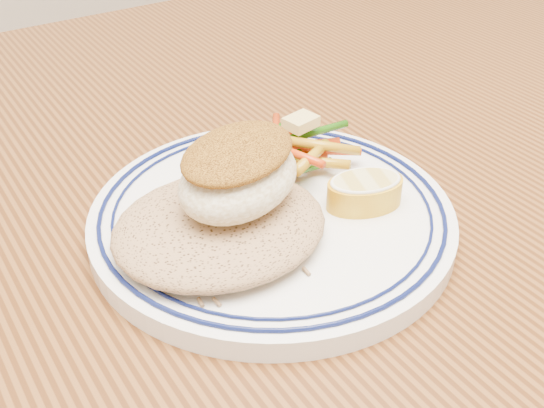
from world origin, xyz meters
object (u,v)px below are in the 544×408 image
Objects in this scene: plate at (272,217)px; lemon_wedge at (365,190)px; fish_fillet at (239,172)px; rice_pilaf at (219,222)px; dining_table at (208,315)px; vegetable_pile at (286,151)px.

lemon_wedge reaches higher than plate.
fish_fillet reaches higher than lemon_wedge.
rice_pilaf is 1.26× the size of fish_fillet.
lemon_wedge is at bearing -14.90° from fish_fillet.
fish_fillet is at bearing 10.68° from rice_pilaf.
dining_table is 14.90× the size of vegetable_pile.
dining_table is at bearing -177.76° from vegetable_pile.
vegetable_pile is at bearing 35.74° from fish_fillet.
vegetable_pile reaches higher than plate.
lemon_wedge is (0.10, -0.02, -0.00)m from rice_pilaf.
plate is 4.02× the size of lemon_wedge.
plate is 0.07m from lemon_wedge.
rice_pilaf is at bearing -169.32° from fish_fillet.
plate reaches higher than dining_table.
vegetable_pile is (0.09, 0.05, -0.00)m from rice_pilaf.
rice_pilaf is 0.03m from fish_fillet.
fish_fillet reaches higher than rice_pilaf.
dining_table is at bearing 96.59° from fish_fillet.
fish_fillet is at bearing 165.10° from lemon_wedge.
fish_fillet reaches higher than vegetable_pile.
vegetable_pile is at bearing 102.92° from lemon_wedge.
vegetable_pile is (0.07, 0.05, -0.03)m from fish_fillet.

